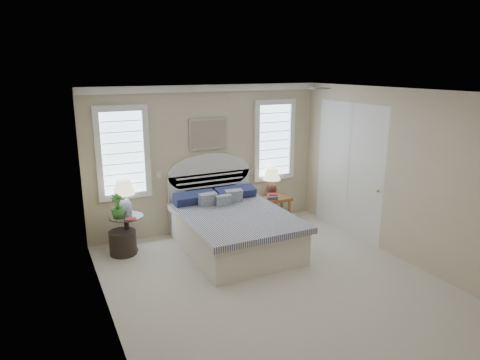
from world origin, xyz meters
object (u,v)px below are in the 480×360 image
(nightstand_right, at_px, (277,204))
(lamp_right, at_px, (272,179))
(floor_pot, at_px, (123,243))
(side_table_left, at_px, (127,230))
(lamp_left, at_px, (124,193))
(bed, at_px, (232,226))

(nightstand_right, height_order, lamp_right, lamp_right)
(nightstand_right, relative_size, floor_pot, 1.20)
(side_table_left, relative_size, floor_pot, 1.43)
(floor_pot, xyz_separation_m, lamp_right, (3.01, 0.32, 0.67))
(side_table_left, height_order, lamp_right, lamp_right)
(side_table_left, relative_size, lamp_left, 1.07)
(side_table_left, xyz_separation_m, floor_pot, (-0.09, -0.07, -0.19))
(side_table_left, bearing_deg, lamp_left, 82.68)
(lamp_left, bearing_deg, nightstand_right, -0.39)
(side_table_left, bearing_deg, bed, -19.74)
(lamp_right, bearing_deg, bed, -146.29)
(bed, xyz_separation_m, nightstand_right, (1.30, 0.69, 0.00))
(lamp_left, distance_m, lamp_right, 2.90)
(floor_pot, xyz_separation_m, lamp_left, (0.11, 0.19, 0.79))
(nightstand_right, relative_size, lamp_right, 0.95)
(nightstand_right, height_order, floor_pot, nightstand_right)
(bed, xyz_separation_m, lamp_right, (1.26, 0.84, 0.48))
(bed, bearing_deg, lamp_right, 33.71)
(side_table_left, height_order, floor_pot, side_table_left)
(bed, height_order, floor_pot, bed)
(floor_pot, height_order, lamp_left, lamp_left)
(bed, relative_size, lamp_right, 4.08)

